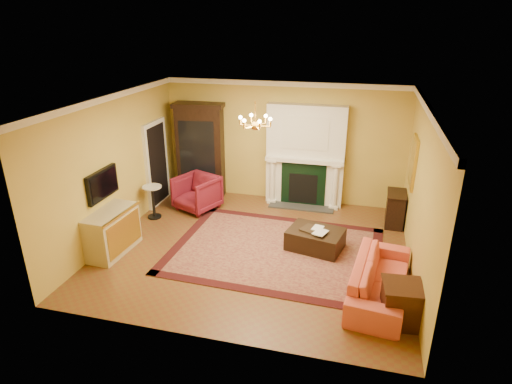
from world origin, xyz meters
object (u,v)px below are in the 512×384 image
(commode, at_px, (112,232))
(coral_sofa, at_px, (381,274))
(console_table, at_px, (395,210))
(wingback_armchair, at_px, (197,191))
(china_cabinet, at_px, (201,152))
(leather_ottoman, at_px, (315,239))
(end_table, at_px, (401,305))
(pedestal_table, at_px, (153,200))

(commode, distance_m, coral_sofa, 5.16)
(console_table, bearing_deg, wingback_armchair, -174.23)
(china_cabinet, xyz_separation_m, wingback_armchair, (0.22, -0.95, -0.70))
(commode, relative_size, coral_sofa, 0.55)
(commode, bearing_deg, leather_ottoman, 19.09)
(end_table, bearing_deg, leather_ottoman, 128.04)
(china_cabinet, relative_size, console_table, 3.10)
(wingback_armchair, bearing_deg, pedestal_table, -115.58)
(pedestal_table, distance_m, coral_sofa, 5.43)
(wingback_armchair, relative_size, leather_ottoman, 0.87)
(commode, xyz_separation_m, console_table, (5.51, 2.67, -0.07))
(pedestal_table, bearing_deg, end_table, -24.82)
(china_cabinet, relative_size, leather_ottoman, 2.18)
(pedestal_table, relative_size, console_table, 1.05)
(leather_ottoman, bearing_deg, pedestal_table, -175.38)
(pedestal_table, distance_m, leather_ottoman, 3.90)
(commode, distance_m, console_table, 6.12)
(end_table, height_order, leather_ottoman, end_table)
(wingback_armchair, bearing_deg, console_table, 26.76)
(wingback_armchair, xyz_separation_m, commode, (-0.86, -2.37, -0.02))
(wingback_armchair, relative_size, pedestal_table, 1.18)
(coral_sofa, height_order, leather_ottoman, coral_sofa)
(console_table, bearing_deg, coral_sofa, -95.02)
(commode, xyz_separation_m, leather_ottoman, (3.91, 1.13, -0.23))
(pedestal_table, relative_size, end_table, 1.24)
(wingback_armchair, distance_m, commode, 2.52)
(commode, bearing_deg, pedestal_table, 91.05)
(console_table, bearing_deg, end_table, -88.89)
(commode, distance_m, leather_ottoman, 4.08)
(china_cabinet, distance_m, leather_ottoman, 4.05)
(end_table, bearing_deg, coral_sofa, 114.93)
(console_table, bearing_deg, china_cabinet, 174.49)
(coral_sofa, distance_m, leather_ottoman, 1.83)
(commode, bearing_deg, end_table, -5.78)
(leather_ottoman, bearing_deg, coral_sofa, -34.49)
(pedestal_table, bearing_deg, console_table, 10.47)
(wingback_armchair, xyz_separation_m, leather_ottoman, (3.05, -1.24, -0.25))
(china_cabinet, bearing_deg, wingback_armchair, -83.51)
(coral_sofa, bearing_deg, console_table, -0.15)
(commode, relative_size, leather_ottoman, 1.12)
(pedestal_table, height_order, leather_ottoman, pedestal_table)
(china_cabinet, bearing_deg, pedestal_table, -116.07)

